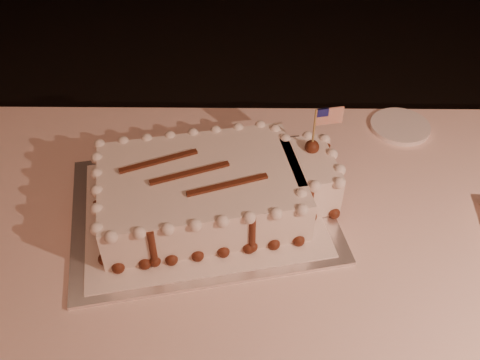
{
  "coord_description": "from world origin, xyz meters",
  "views": [
    {
      "loc": [
        -0.06,
        -0.16,
        1.56
      ],
      "look_at": [
        -0.07,
        0.62,
        0.84
      ],
      "focal_mm": 40.0,
      "sensor_mm": 36.0,
      "label": 1
    }
  ],
  "objects_px": {
    "banquet_table": "(267,320)",
    "side_plate": "(400,126)",
    "sheet_cake": "(215,189)",
    "cake_board": "(202,209)"
  },
  "relations": [
    {
      "from": "sheet_cake",
      "to": "side_plate",
      "type": "xyz_separation_m",
      "value": [
        0.45,
        0.29,
        -0.05
      ]
    },
    {
      "from": "banquet_table",
      "to": "sheet_cake",
      "type": "bearing_deg",
      "value": 166.31
    },
    {
      "from": "banquet_table",
      "to": "side_plate",
      "type": "relative_size",
      "value": 16.26
    },
    {
      "from": "banquet_table",
      "to": "side_plate",
      "type": "height_order",
      "value": "side_plate"
    },
    {
      "from": "cake_board",
      "to": "side_plate",
      "type": "xyz_separation_m",
      "value": [
        0.48,
        0.29,
        0.0
      ]
    },
    {
      "from": "sheet_cake",
      "to": "side_plate",
      "type": "distance_m",
      "value": 0.54
    },
    {
      "from": "banquet_table",
      "to": "sheet_cake",
      "type": "relative_size",
      "value": 4.59
    },
    {
      "from": "banquet_table",
      "to": "cake_board",
      "type": "height_order",
      "value": "cake_board"
    },
    {
      "from": "cake_board",
      "to": "sheet_cake",
      "type": "relative_size",
      "value": 1.02
    },
    {
      "from": "cake_board",
      "to": "banquet_table",
      "type": "bearing_deg",
      "value": -20.62
    }
  ]
}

